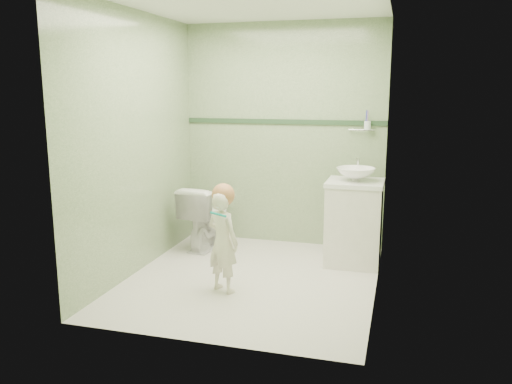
% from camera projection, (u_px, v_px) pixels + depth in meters
% --- Properties ---
extents(ground, '(2.50, 2.50, 0.00)m').
position_uv_depth(ground, '(252.00, 279.00, 4.73)').
color(ground, silver).
rests_on(ground, ground).
extents(room_shell, '(2.50, 2.54, 2.40)m').
position_uv_depth(room_shell, '(251.00, 148.00, 4.50)').
color(room_shell, gray).
rests_on(room_shell, ground).
extents(trim_stripe, '(2.20, 0.02, 0.05)m').
position_uv_depth(trim_stripe, '(283.00, 122.00, 5.64)').
color(trim_stripe, '#2A462B').
rests_on(trim_stripe, room_shell).
extents(vanity, '(0.52, 0.50, 0.80)m').
position_uv_depth(vanity, '(354.00, 224.00, 5.09)').
color(vanity, silver).
rests_on(vanity, ground).
extents(counter, '(0.54, 0.52, 0.04)m').
position_uv_depth(counter, '(355.00, 183.00, 5.01)').
color(counter, white).
rests_on(counter, vanity).
extents(basin, '(0.37, 0.37, 0.13)m').
position_uv_depth(basin, '(356.00, 174.00, 4.99)').
color(basin, white).
rests_on(basin, counter).
extents(faucet, '(0.03, 0.13, 0.18)m').
position_uv_depth(faucet, '(358.00, 163.00, 5.15)').
color(faucet, silver).
rests_on(faucet, counter).
extents(cup_holder, '(0.26, 0.07, 0.21)m').
position_uv_depth(cup_holder, '(367.00, 126.00, 5.35)').
color(cup_holder, silver).
rests_on(cup_holder, room_shell).
extents(toilet, '(0.47, 0.72, 0.68)m').
position_uv_depth(toilet, '(206.00, 217.00, 5.62)').
color(toilet, white).
rests_on(toilet, ground).
extents(toddler, '(0.37, 0.32, 0.87)m').
position_uv_depth(toddler, '(223.00, 242.00, 4.38)').
color(toddler, white).
rests_on(toddler, ground).
extents(hair_cap, '(0.19, 0.19, 0.19)m').
position_uv_depth(hair_cap, '(223.00, 195.00, 4.33)').
color(hair_cap, '#B87747').
rests_on(hair_cap, toddler).
extents(teal_toothbrush, '(0.12, 0.14, 0.08)m').
position_uv_depth(teal_toothbrush, '(218.00, 214.00, 4.19)').
color(teal_toothbrush, '#0C958F').
rests_on(teal_toothbrush, toddler).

